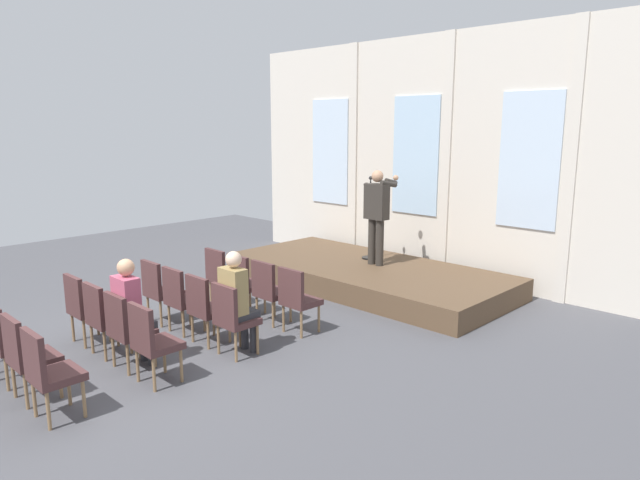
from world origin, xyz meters
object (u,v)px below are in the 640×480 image
chair_r0_c1 (244,281)px  chair_r3_c2 (26,353)px  audience_r2_c2 (131,308)px  mic_stand (370,241)px  chair_r2_c1 (103,315)px  chair_r0_c3 (297,296)px  chair_r1_c2 (205,305)px  speaker (377,210)px  chair_r1_c3 (232,315)px  chair_r0_c0 (221,274)px  chair_r2_c3 (151,339)px  chair_r3_c1 (7,338)px  chair_r3_c3 (48,369)px  chair_r1_c0 (159,288)px  chair_r2_c2 (126,326)px  chair_r1_c1 (181,296)px  audience_r1_c3 (237,298)px  chair_r2_c0 (83,305)px  chair_r0_c2 (269,288)px

chair_r0_c1 → chair_r3_c2: size_ratio=1.00×
audience_r2_c2 → chair_r3_c2: audience_r2_c2 is taller
mic_stand → chair_r2_c1: size_ratio=1.65×
chair_r0_c3 → chair_r1_c2: (-0.58, -1.11, 0.00)m
speaker → chair_r1_c3: (0.77, -3.80, -0.83)m
chair_r0_c1 → chair_r3_c2: bearing=-80.0°
chair_r0_c0 → chair_r2_c3: bearing=-51.7°
speaker → chair_r1_c2: size_ratio=1.81×
chair_r1_c3 → chair_r3_c1: same height
mic_stand → chair_r0_c1: (-0.01, -2.97, -0.18)m
mic_stand → chair_r2_c1: (-0.01, -5.18, -0.18)m
mic_stand → audience_r2_c2: mic_stand is taller
audience_r2_c2 → chair_r3_c2: bearing=-90.0°
chair_r0_c3 → chair_r3_c3: 3.32m
chair_r3_c1 → chair_r0_c3: bearing=70.7°
chair_r0_c3 → chair_r1_c0: bearing=-147.7°
chair_r2_c2 → audience_r2_c2: 0.22m
chair_r1_c1 → chair_r1_c3: 1.16m
speaker → chair_r0_c1: speaker is taller
speaker → chair_r3_c1: size_ratio=1.81×
chair_r0_c0 → chair_r1_c1: 1.25m
chair_r0_c0 → chair_r2_c2: size_ratio=1.00×
speaker → chair_r1_c1: size_ratio=1.81×
chair_r1_c2 → audience_r1_c3: (0.58, 0.08, 0.21)m
chair_r3_c2 → chair_r0_c0: bearing=109.3°
chair_r2_c2 → chair_r3_c3: bearing=-62.2°
chair_r2_c0 → chair_r2_c1: size_ratio=1.00×
chair_r0_c0 → chair_r2_c0: 2.21m
chair_r2_c3 → chair_r0_c3: bearing=90.0°
chair_r2_c2 → audience_r2_c2: bearing=90.0°
speaker → chair_r1_c1: (-0.39, -3.80, -0.83)m
chair_r0_c1 → audience_r1_c3: audience_r1_c3 is taller
chair_r1_c0 → chair_r2_c0: (0.00, -1.11, 0.00)m
chair_r1_c1 → audience_r1_c3: (1.16, 0.08, 0.21)m
chair_r1_c3 → chair_r2_c1: size_ratio=1.00×
speaker → chair_r3_c1: bearing=-93.7°
speaker → mic_stand: 0.80m
chair_r0_c2 → chair_r1_c3: same height
chair_r0_c3 → chair_r0_c0: bearing=180.0°
chair_r1_c1 → chair_r2_c1: size_ratio=1.00×
chair_r1_c0 → chair_r2_c0: same height
chair_r1_c0 → audience_r1_c3: (1.75, 0.08, 0.21)m
chair_r1_c2 → chair_r1_c3: 0.58m
chair_r1_c2 → chair_r0_c1: bearing=117.8°
audience_r2_c2 → chair_r2_c3: (0.58, -0.08, -0.21)m
chair_r0_c0 → chair_r2_c3: (1.75, -2.21, 0.00)m
chair_r0_c3 → chair_r3_c1: same height
chair_r2_c0 → chair_r0_c3: bearing=51.7°
chair_r1_c1 → chair_r3_c2: 2.29m
chair_r0_c1 → speaker: bearing=81.7°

